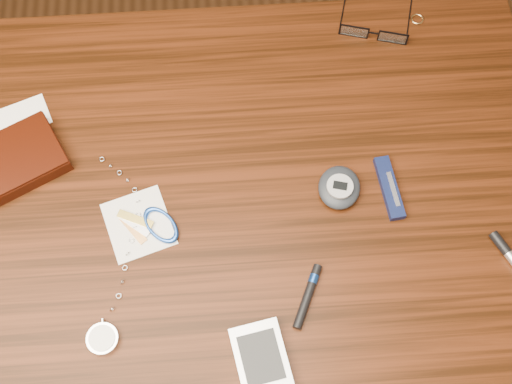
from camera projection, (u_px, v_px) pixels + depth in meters
ground at (229, 323)px, 1.58m from camera, size 3.80×3.80×0.00m
desk at (213, 232)px, 0.99m from camera, size 1.00×0.70×0.75m
wallet_and_card at (19, 157)px, 0.91m from camera, size 0.15×0.19×0.03m
eyeglasses at (374, 32)px, 1.01m from camera, size 0.13×0.14×0.02m
gold_ring at (417, 19)px, 1.03m from camera, size 0.02×0.02×0.00m
pocket_watch at (104, 331)px, 0.82m from camera, size 0.07×0.29×0.01m
pda_phone at (264, 370)px, 0.80m from camera, size 0.08×0.13×0.02m
pedometer at (339, 187)px, 0.90m from camera, size 0.07×0.08×0.03m
notepad_keys at (150, 224)px, 0.88m from camera, size 0.12×0.12×0.01m
pocket_knife at (389, 188)px, 0.90m from camera, size 0.03×0.10×0.01m
black_blue_pen at (308, 294)px, 0.84m from camera, size 0.05×0.09×0.01m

